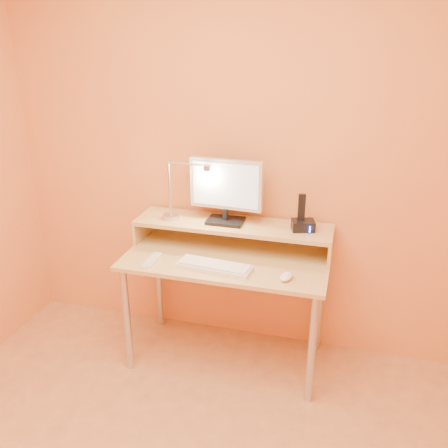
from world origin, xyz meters
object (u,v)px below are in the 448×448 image
(lamp_base, at_px, (171,217))
(mouse, at_px, (286,277))
(remote_control, at_px, (152,260))
(monitor_panel, at_px, (226,184))
(phone_dock, at_px, (303,225))
(keyboard, at_px, (214,267))

(lamp_base, distance_m, mouse, 0.84)
(remote_control, bearing_deg, monitor_panel, 43.96)
(phone_dock, distance_m, keyboard, 0.57)
(mouse, bearing_deg, keyboard, -168.97)
(phone_dock, height_order, keyboard, phone_dock)
(monitor_panel, xyz_separation_m, phone_dock, (0.47, -0.01, -0.21))
(monitor_panel, relative_size, remote_control, 2.41)
(monitor_panel, xyz_separation_m, lamp_base, (-0.34, -0.04, -0.23))
(monitor_panel, height_order, mouse, monitor_panel)
(lamp_base, relative_size, mouse, 0.94)
(keyboard, bearing_deg, lamp_base, 148.18)
(keyboard, height_order, mouse, mouse)
(mouse, bearing_deg, monitor_panel, 155.48)
(keyboard, height_order, remote_control, keyboard)
(mouse, distance_m, remote_control, 0.78)
(lamp_base, xyz_separation_m, remote_control, (-0.01, -0.29, -0.16))
(mouse, bearing_deg, remote_control, -166.51)
(remote_control, bearing_deg, mouse, 0.20)
(lamp_base, xyz_separation_m, mouse, (0.77, -0.30, -0.15))
(phone_dock, xyz_separation_m, keyboard, (-0.45, -0.31, -0.18))
(monitor_panel, distance_m, mouse, 0.66)
(phone_dock, relative_size, keyboard, 0.31)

